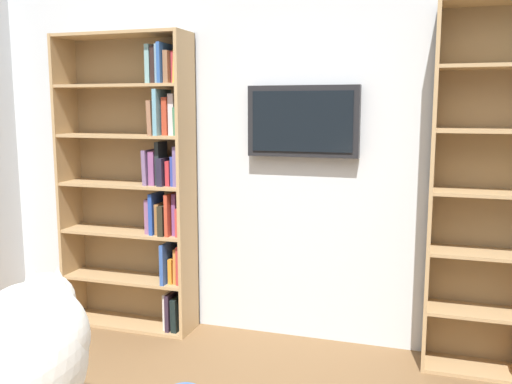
% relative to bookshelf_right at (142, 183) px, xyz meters
% --- Properties ---
extents(wall_back, '(4.52, 0.06, 2.70)m').
position_rel_bookshelf_right_xyz_m(wall_back, '(-1.07, -0.17, 0.34)').
color(wall_back, silver).
rests_on(wall_back, ground).
extents(bookshelf_right, '(0.93, 0.28, 1.99)m').
position_rel_bookshelf_right_xyz_m(bookshelf_right, '(0.00, 0.00, 0.00)').
color(bookshelf_right, tan).
rests_on(bookshelf_right, ground).
extents(wall_mounted_tv, '(0.70, 0.07, 0.44)m').
position_rel_bookshelf_right_xyz_m(wall_mounted_tv, '(-1.09, -0.08, 0.42)').
color(wall_mounted_tv, black).
extents(cat, '(0.31, 0.61, 0.38)m').
position_rel_bookshelf_right_xyz_m(cat, '(-1.00, 2.39, -0.06)').
color(cat, white).
rests_on(cat, desk).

